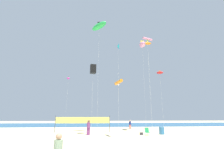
{
  "coord_description": "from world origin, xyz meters",
  "views": [
    {
      "loc": [
        -0.59,
        -16.8,
        2.43
      ],
      "look_at": [
        1.48,
        7.9,
        8.62
      ],
      "focal_mm": 26.3,
      "sensor_mm": 36.0,
      "label": 1
    }
  ],
  "objects_px": {
    "trash_barrel": "(162,131)",
    "kite_magenta_inflatable": "(68,78)",
    "kite_pink_tube": "(147,39)",
    "kite_orange_inflatable": "(147,44)",
    "folding_beach_chair": "(147,131)",
    "beachgoer_navy_shirt": "(130,124)",
    "beachgoer_plum_shirt": "(88,127)",
    "kite_black_box": "(93,69)",
    "beach_handbag": "(141,134)",
    "kite_cyan_delta": "(118,46)",
    "kite_orange_tube": "(118,82)",
    "kite_green_inflatable": "(99,26)",
    "kite_pink_inflatable": "(142,45)",
    "kite_red_inflatable": "(160,73)",
    "volleyball_net": "(83,121)"
  },
  "relations": [
    {
      "from": "trash_barrel",
      "to": "kite_magenta_inflatable",
      "type": "height_order",
      "value": "kite_magenta_inflatable"
    },
    {
      "from": "kite_pink_tube",
      "to": "kite_orange_inflatable",
      "type": "xyz_separation_m",
      "value": [
        -1.09,
        -3.2,
        -2.56
      ]
    },
    {
      "from": "folding_beach_chair",
      "to": "beachgoer_navy_shirt",
      "type": "bearing_deg",
      "value": 102.26
    },
    {
      "from": "beachgoer_plum_shirt",
      "to": "kite_black_box",
      "type": "height_order",
      "value": "kite_black_box"
    },
    {
      "from": "beach_handbag",
      "to": "kite_pink_tube",
      "type": "distance_m",
      "value": 21.78
    },
    {
      "from": "kite_cyan_delta",
      "to": "beachgoer_navy_shirt",
      "type": "bearing_deg",
      "value": 43.33
    },
    {
      "from": "kite_black_box",
      "to": "beachgoer_navy_shirt",
      "type": "bearing_deg",
      "value": 54.49
    },
    {
      "from": "beach_handbag",
      "to": "kite_orange_tube",
      "type": "relative_size",
      "value": 0.06
    },
    {
      "from": "kite_green_inflatable",
      "to": "kite_orange_inflatable",
      "type": "height_order",
      "value": "kite_green_inflatable"
    },
    {
      "from": "beachgoer_navy_shirt",
      "to": "kite_cyan_delta",
      "type": "bearing_deg",
      "value": -140.63
    },
    {
      "from": "folding_beach_chair",
      "to": "kite_orange_inflatable",
      "type": "bearing_deg",
      "value": 77.74
    },
    {
      "from": "folding_beach_chair",
      "to": "kite_black_box",
      "type": "xyz_separation_m",
      "value": [
        -7.11,
        0.33,
        8.17
      ]
    },
    {
      "from": "kite_orange_inflatable",
      "to": "kite_green_inflatable",
      "type": "bearing_deg",
      "value": -154.01
    },
    {
      "from": "beachgoer_navy_shirt",
      "to": "kite_orange_tube",
      "type": "relative_size",
      "value": 0.24
    },
    {
      "from": "kite_green_inflatable",
      "to": "kite_pink_inflatable",
      "type": "xyz_separation_m",
      "value": [
        7.53,
        1.44,
        -2.36
      ]
    },
    {
      "from": "beach_handbag",
      "to": "kite_cyan_delta",
      "type": "bearing_deg",
      "value": 104.83
    },
    {
      "from": "kite_orange_tube",
      "to": "kite_black_box",
      "type": "height_order",
      "value": "kite_black_box"
    },
    {
      "from": "beachgoer_plum_shirt",
      "to": "kite_magenta_inflatable",
      "type": "relative_size",
      "value": 0.18
    },
    {
      "from": "kite_magenta_inflatable",
      "to": "folding_beach_chair",
      "type": "bearing_deg",
      "value": -45.68
    },
    {
      "from": "folding_beach_chair",
      "to": "kite_red_inflatable",
      "type": "xyz_separation_m",
      "value": [
        6.62,
        11.09,
        10.76
      ]
    },
    {
      "from": "folding_beach_chair",
      "to": "kite_orange_tube",
      "type": "xyz_separation_m",
      "value": [
        -3.87,
        -1.93,
        5.92
      ]
    },
    {
      "from": "kite_magenta_inflatable",
      "to": "kite_orange_inflatable",
      "type": "bearing_deg",
      "value": -19.79
    },
    {
      "from": "beachgoer_plum_shirt",
      "to": "kite_cyan_delta",
      "type": "xyz_separation_m",
      "value": [
        4.8,
        6.92,
        14.38
      ]
    },
    {
      "from": "kite_pink_inflatable",
      "to": "kite_cyan_delta",
      "type": "bearing_deg",
      "value": 138.14
    },
    {
      "from": "beach_handbag",
      "to": "kite_green_inflatable",
      "type": "bearing_deg",
      "value": 155.59
    },
    {
      "from": "folding_beach_chair",
      "to": "kite_magenta_inflatable",
      "type": "bearing_deg",
      "value": 144.78
    },
    {
      "from": "volleyball_net",
      "to": "kite_green_inflatable",
      "type": "relative_size",
      "value": 0.47
    },
    {
      "from": "kite_black_box",
      "to": "kite_orange_inflatable",
      "type": "xyz_separation_m",
      "value": [
        10.19,
        7.04,
        7.46
      ]
    },
    {
      "from": "kite_red_inflatable",
      "to": "kite_pink_tube",
      "type": "xyz_separation_m",
      "value": [
        -2.44,
        -0.52,
        7.43
      ]
    },
    {
      "from": "kite_black_box",
      "to": "kite_pink_inflatable",
      "type": "bearing_deg",
      "value": 25.11
    },
    {
      "from": "kite_pink_tube",
      "to": "kite_black_box",
      "type": "bearing_deg",
      "value": -137.76
    },
    {
      "from": "beachgoer_plum_shirt",
      "to": "kite_magenta_inflatable",
      "type": "distance_m",
      "value": 16.25
    },
    {
      "from": "kite_orange_tube",
      "to": "kite_black_box",
      "type": "relative_size",
      "value": 0.71
    },
    {
      "from": "kite_green_inflatable",
      "to": "folding_beach_chair",
      "type": "bearing_deg",
      "value": -23.13
    },
    {
      "from": "folding_beach_chair",
      "to": "beach_handbag",
      "type": "xyz_separation_m",
      "value": [
        -0.72,
        0.16,
        -0.31
      ]
    },
    {
      "from": "kite_red_inflatable",
      "to": "kite_pink_inflatable",
      "type": "distance_m",
      "value": 9.37
    },
    {
      "from": "kite_pink_inflatable",
      "to": "kite_orange_inflatable",
      "type": "bearing_deg",
      "value": 58.34
    },
    {
      "from": "trash_barrel",
      "to": "kite_orange_inflatable",
      "type": "xyz_separation_m",
      "value": [
        0.94,
        6.77,
        15.63
      ]
    },
    {
      "from": "volleyball_net",
      "to": "kite_pink_tube",
      "type": "xyz_separation_m",
      "value": [
        12.73,
        6.34,
        17.02
      ]
    },
    {
      "from": "kite_pink_tube",
      "to": "beach_handbag",
      "type": "bearing_deg",
      "value": -115.19
    },
    {
      "from": "beachgoer_navy_shirt",
      "to": "kite_red_inflatable",
      "type": "relative_size",
      "value": 0.14
    },
    {
      "from": "kite_pink_tube",
      "to": "kite_orange_tube",
      "type": "bearing_deg",
      "value": -122.77
    },
    {
      "from": "kite_cyan_delta",
      "to": "kite_red_inflatable",
      "type": "height_order",
      "value": "kite_cyan_delta"
    },
    {
      "from": "kite_cyan_delta",
      "to": "kite_pink_tube",
      "type": "relative_size",
      "value": 0.85
    },
    {
      "from": "beach_handbag",
      "to": "kite_black_box",
      "type": "xyz_separation_m",
      "value": [
        -6.38,
        0.17,
        8.48
      ]
    },
    {
      "from": "trash_barrel",
      "to": "kite_black_box",
      "type": "distance_m",
      "value": 12.35
    },
    {
      "from": "beachgoer_plum_shirt",
      "to": "kite_black_box",
      "type": "distance_m",
      "value": 7.66
    },
    {
      "from": "kite_pink_inflatable",
      "to": "kite_orange_inflatable",
      "type": "height_order",
      "value": "kite_orange_inflatable"
    },
    {
      "from": "kite_cyan_delta",
      "to": "kite_red_inflatable",
      "type": "xyz_separation_m",
      "value": [
        9.31,
        3.49,
        -4.15
      ]
    },
    {
      "from": "volleyball_net",
      "to": "kite_black_box",
      "type": "relative_size",
      "value": 0.88
    }
  ]
}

